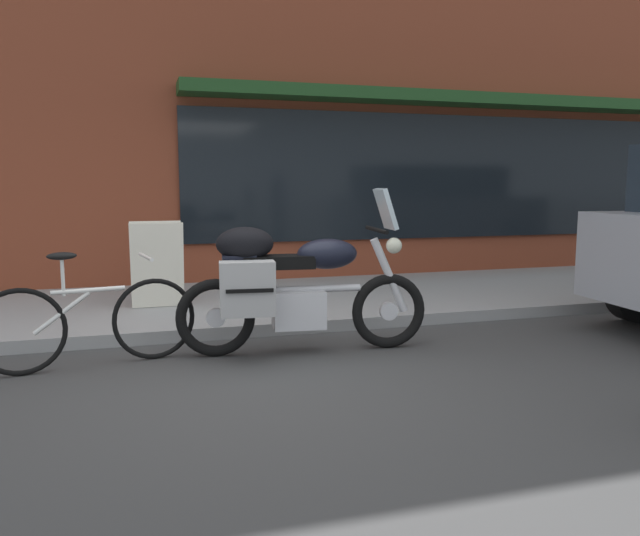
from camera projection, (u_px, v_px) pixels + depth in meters
name	position (u px, v px, depth m)	size (l,w,h in m)	color
ground_plane	(262.00, 374.00, 4.72)	(80.00, 80.00, 0.00)	#3B3B3B
touring_motorcycle	(290.00, 283.00, 5.20)	(2.17, 0.62, 1.41)	black
parked_bicycle	(89.00, 321.00, 4.84)	(1.65, 0.50, 0.93)	black
sandwich_board_sign	(157.00, 264.00, 6.64)	(0.55, 0.41, 0.92)	silver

